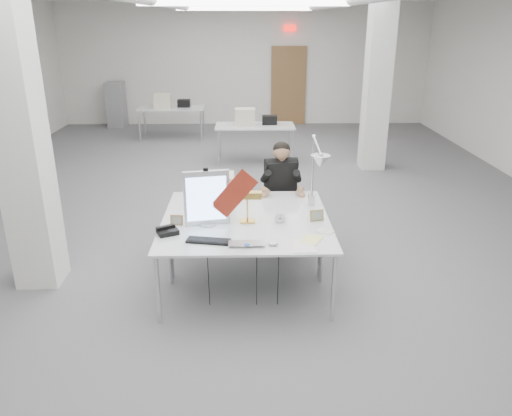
{
  "coord_description": "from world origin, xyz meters",
  "views": [
    {
      "loc": [
        0.01,
        -7.07,
        2.78
      ],
      "look_at": [
        0.11,
        -2.0,
        0.86
      ],
      "focal_mm": 35.0,
      "sensor_mm": 36.0,
      "label": 1
    }
  ],
  "objects_px": {
    "seated_person": "(281,176)",
    "desk_phone": "(168,231)",
    "office_chair": "(280,199)",
    "laptop": "(247,246)",
    "beige_monitor": "(219,188)",
    "architect_lamp": "(316,174)",
    "bankers_lamp": "(247,205)",
    "desk_main": "(246,236)",
    "monitor": "(207,198)"
  },
  "relations": [
    {
      "from": "seated_person",
      "to": "desk_phone",
      "type": "relative_size",
      "value": 4.15
    },
    {
      "from": "office_chair",
      "to": "laptop",
      "type": "xyz_separation_m",
      "value": [
        -0.45,
        -1.88,
        0.21
      ]
    },
    {
      "from": "beige_monitor",
      "to": "architect_lamp",
      "type": "distance_m",
      "value": 1.17
    },
    {
      "from": "office_chair",
      "to": "beige_monitor",
      "type": "bearing_deg",
      "value": -153.04
    },
    {
      "from": "bankers_lamp",
      "to": "beige_monitor",
      "type": "bearing_deg",
      "value": 117.35
    },
    {
      "from": "desk_phone",
      "to": "architect_lamp",
      "type": "xyz_separation_m",
      "value": [
        1.55,
        0.57,
        0.42
      ]
    },
    {
      "from": "desk_main",
      "to": "office_chair",
      "type": "xyz_separation_m",
      "value": [
        0.46,
        1.59,
        -0.18
      ]
    },
    {
      "from": "bankers_lamp",
      "to": "desk_phone",
      "type": "relative_size",
      "value": 1.92
    },
    {
      "from": "architect_lamp",
      "to": "desk_phone",
      "type": "bearing_deg",
      "value": -164.77
    },
    {
      "from": "office_chair",
      "to": "monitor",
      "type": "xyz_separation_m",
      "value": [
        -0.86,
        -1.29,
        0.49
      ]
    },
    {
      "from": "laptop",
      "to": "bankers_lamp",
      "type": "height_order",
      "value": "bankers_lamp"
    },
    {
      "from": "seated_person",
      "to": "desk_main",
      "type": "bearing_deg",
      "value": -116.7
    },
    {
      "from": "seated_person",
      "to": "bankers_lamp",
      "type": "height_order",
      "value": "seated_person"
    },
    {
      "from": "desk_main",
      "to": "seated_person",
      "type": "bearing_deg",
      "value": 73.44
    },
    {
      "from": "laptop",
      "to": "desk_main",
      "type": "bearing_deg",
      "value": 91.01
    },
    {
      "from": "desk_main",
      "to": "monitor",
      "type": "distance_m",
      "value": 0.58
    },
    {
      "from": "desk_main",
      "to": "desk_phone",
      "type": "distance_m",
      "value": 0.79
    },
    {
      "from": "seated_person",
      "to": "beige_monitor",
      "type": "height_order",
      "value": "seated_person"
    },
    {
      "from": "office_chair",
      "to": "seated_person",
      "type": "relative_size",
      "value": 1.36
    },
    {
      "from": "monitor",
      "to": "laptop",
      "type": "bearing_deg",
      "value": -65.43
    },
    {
      "from": "bankers_lamp",
      "to": "monitor",
      "type": "bearing_deg",
      "value": -171.46
    },
    {
      "from": "monitor",
      "to": "desk_phone",
      "type": "height_order",
      "value": "monitor"
    },
    {
      "from": "beige_monitor",
      "to": "architect_lamp",
      "type": "relative_size",
      "value": 0.39
    },
    {
      "from": "monitor",
      "to": "beige_monitor",
      "type": "bearing_deg",
      "value": 71.8
    },
    {
      "from": "monitor",
      "to": "beige_monitor",
      "type": "distance_m",
      "value": 0.73
    },
    {
      "from": "desk_main",
      "to": "bankers_lamp",
      "type": "bearing_deg",
      "value": 86.93
    },
    {
      "from": "seated_person",
      "to": "monitor",
      "type": "xyz_separation_m",
      "value": [
        -0.86,
        -1.24,
        0.15
      ]
    },
    {
      "from": "monitor",
      "to": "laptop",
      "type": "xyz_separation_m",
      "value": [
        0.41,
        -0.58,
        -0.28
      ]
    },
    {
      "from": "seated_person",
      "to": "bankers_lamp",
      "type": "bearing_deg",
      "value": -120.39
    },
    {
      "from": "beige_monitor",
      "to": "architect_lamp",
      "type": "bearing_deg",
      "value": -21.14
    },
    {
      "from": "office_chair",
      "to": "beige_monitor",
      "type": "height_order",
      "value": "office_chair"
    },
    {
      "from": "seated_person",
      "to": "laptop",
      "type": "relative_size",
      "value": 2.35
    },
    {
      "from": "desk_main",
      "to": "office_chair",
      "type": "height_order",
      "value": "office_chair"
    },
    {
      "from": "monitor",
      "to": "bankers_lamp",
      "type": "bearing_deg",
      "value": -3.3
    },
    {
      "from": "bankers_lamp",
      "to": "architect_lamp",
      "type": "distance_m",
      "value": 0.84
    },
    {
      "from": "desk_main",
      "to": "office_chair",
      "type": "distance_m",
      "value": 1.66
    },
    {
      "from": "monitor",
      "to": "laptop",
      "type": "relative_size",
      "value": 1.68
    },
    {
      "from": "seated_person",
      "to": "desk_phone",
      "type": "distance_m",
      "value": 1.94
    },
    {
      "from": "desk_main",
      "to": "monitor",
      "type": "height_order",
      "value": "monitor"
    },
    {
      "from": "desk_main",
      "to": "bankers_lamp",
      "type": "distance_m",
      "value": 0.4
    },
    {
      "from": "seated_person",
      "to": "architect_lamp",
      "type": "distance_m",
      "value": 1.01
    },
    {
      "from": "office_chair",
      "to": "architect_lamp",
      "type": "distance_m",
      "value": 1.2
    },
    {
      "from": "seated_person",
      "to": "beige_monitor",
      "type": "relative_size",
      "value": 2.38
    },
    {
      "from": "desk_phone",
      "to": "seated_person",
      "type": "bearing_deg",
      "value": 25.33
    },
    {
      "from": "desk_phone",
      "to": "office_chair",
      "type": "bearing_deg",
      "value": 26.26
    },
    {
      "from": "monitor",
      "to": "bankers_lamp",
      "type": "distance_m",
      "value": 0.44
    },
    {
      "from": "bankers_lamp",
      "to": "laptop",
      "type": "bearing_deg",
      "value": -89.57
    },
    {
      "from": "desk_main",
      "to": "laptop",
      "type": "distance_m",
      "value": 0.29
    },
    {
      "from": "monitor",
      "to": "beige_monitor",
      "type": "xyz_separation_m",
      "value": [
        0.09,
        0.72,
        -0.13
      ]
    },
    {
      "from": "desk_phone",
      "to": "laptop",
      "type": "bearing_deg",
      "value": -47.98
    }
  ]
}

